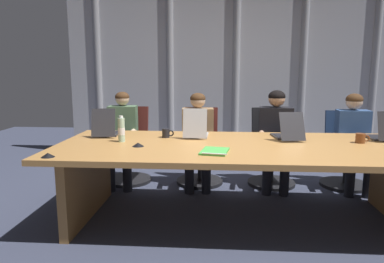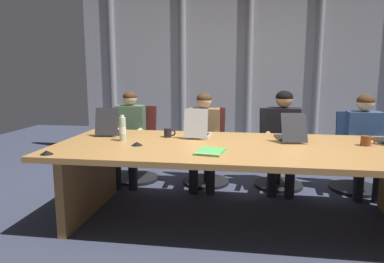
{
  "view_description": "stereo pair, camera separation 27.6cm",
  "coord_description": "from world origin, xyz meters",
  "px_view_note": "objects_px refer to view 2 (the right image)",
  "views": [
    {
      "loc": [
        -0.22,
        -3.35,
        1.45
      ],
      "look_at": [
        -0.48,
        0.12,
        0.85
      ],
      "focal_mm": 33.58,
      "sensor_mm": 36.0,
      "label": 1
    },
    {
      "loc": [
        0.05,
        -3.32,
        1.45
      ],
      "look_at": [
        -0.48,
        0.12,
        0.85
      ],
      "focal_mm": 33.58,
      "sensor_mm": 36.0,
      "label": 2
    }
  ],
  "objects_px": {
    "person_center": "(283,134)",
    "water_bottle_primary": "(123,129)",
    "laptop_left_end": "(110,129)",
    "coffee_mug_near": "(366,141)",
    "person_left_end": "(129,133)",
    "person_right_mid": "(365,138)",
    "coffee_mug_far": "(168,133)",
    "person_left_mid": "(204,134)",
    "conference_mic_middle": "(137,144)",
    "laptop_center": "(290,135)",
    "conference_mic_left_side": "(47,152)",
    "spiral_notepad": "(210,152)",
    "office_chair_right_mid": "(356,161)",
    "office_chair_center": "(278,158)",
    "office_chair_left_end": "(137,153)",
    "office_chair_left_mid": "(207,155)",
    "laptop_left_mid": "(198,131)"
  },
  "relations": [
    {
      "from": "person_left_end",
      "to": "conference_mic_left_side",
      "type": "bearing_deg",
      "value": -10.63
    },
    {
      "from": "person_center",
      "to": "water_bottle_primary",
      "type": "xyz_separation_m",
      "value": [
        -1.65,
        -0.99,
        0.18
      ]
    },
    {
      "from": "person_left_end",
      "to": "water_bottle_primary",
      "type": "bearing_deg",
      "value": 10.31
    },
    {
      "from": "office_chair_right_mid",
      "to": "conference_mic_left_side",
      "type": "height_order",
      "value": "office_chair_right_mid"
    },
    {
      "from": "office_chair_left_end",
      "to": "office_chair_center",
      "type": "bearing_deg",
      "value": 93.82
    },
    {
      "from": "coffee_mug_far",
      "to": "conference_mic_middle",
      "type": "xyz_separation_m",
      "value": [
        -0.2,
        -0.46,
        -0.03
      ]
    },
    {
      "from": "office_chair_left_end",
      "to": "person_center",
      "type": "distance_m",
      "value": 1.91
    },
    {
      "from": "water_bottle_primary",
      "to": "coffee_mug_near",
      "type": "xyz_separation_m",
      "value": [
        2.32,
        0.11,
        -0.07
      ]
    },
    {
      "from": "laptop_center",
      "to": "conference_mic_left_side",
      "type": "xyz_separation_m",
      "value": [
        -2.09,
        -0.95,
        -0.04
      ]
    },
    {
      "from": "laptop_left_mid",
      "to": "person_left_mid",
      "type": "relative_size",
      "value": 0.33
    },
    {
      "from": "office_chair_right_mid",
      "to": "laptop_center",
      "type": "bearing_deg",
      "value": -45.04
    },
    {
      "from": "laptop_left_mid",
      "to": "person_right_mid",
      "type": "distance_m",
      "value": 1.99
    },
    {
      "from": "person_right_mid",
      "to": "conference_mic_left_side",
      "type": "relative_size",
      "value": 10.64
    },
    {
      "from": "coffee_mug_far",
      "to": "office_chair_left_end",
      "type": "bearing_deg",
      "value": 125.43
    },
    {
      "from": "person_left_mid",
      "to": "laptop_center",
      "type": "bearing_deg",
      "value": 50.88
    },
    {
      "from": "person_left_end",
      "to": "coffee_mug_near",
      "type": "distance_m",
      "value": 2.73
    },
    {
      "from": "office_chair_left_mid",
      "to": "conference_mic_middle",
      "type": "bearing_deg",
      "value": -18.94
    },
    {
      "from": "spiral_notepad",
      "to": "conference_mic_left_side",
      "type": "bearing_deg",
      "value": -159.05
    },
    {
      "from": "person_center",
      "to": "coffee_mug_far",
      "type": "xyz_separation_m",
      "value": [
        -1.25,
        -0.73,
        0.11
      ]
    },
    {
      "from": "person_left_mid",
      "to": "coffee_mug_near",
      "type": "xyz_separation_m",
      "value": [
        1.63,
        -0.87,
        0.14
      ]
    },
    {
      "from": "person_center",
      "to": "spiral_notepad",
      "type": "distance_m",
      "value": 1.56
    },
    {
      "from": "conference_mic_left_side",
      "to": "coffee_mug_far",
      "type": "bearing_deg",
      "value": 47.79
    },
    {
      "from": "office_chair_left_end",
      "to": "office_chair_left_mid",
      "type": "bearing_deg",
      "value": 93.82
    },
    {
      "from": "office_chair_left_end",
      "to": "coffee_mug_near",
      "type": "xyz_separation_m",
      "value": [
        2.54,
        -1.03,
        0.44
      ]
    },
    {
      "from": "office_chair_right_mid",
      "to": "coffee_mug_near",
      "type": "relative_size",
      "value": 7.0
    },
    {
      "from": "office_chair_right_mid",
      "to": "conference_mic_left_side",
      "type": "xyz_separation_m",
      "value": [
        -2.98,
        -1.8,
        0.42
      ]
    },
    {
      "from": "person_center",
      "to": "conference_mic_middle",
      "type": "height_order",
      "value": "person_center"
    },
    {
      "from": "office_chair_left_end",
      "to": "water_bottle_primary",
      "type": "bearing_deg",
      "value": 14.82
    },
    {
      "from": "office_chair_center",
      "to": "conference_mic_middle",
      "type": "bearing_deg",
      "value": -54.63
    },
    {
      "from": "office_chair_left_end",
      "to": "person_right_mid",
      "type": "relative_size",
      "value": 0.83
    },
    {
      "from": "office_chair_right_mid",
      "to": "laptop_left_mid",
      "type": "bearing_deg",
      "value": -64.27
    },
    {
      "from": "laptop_left_mid",
      "to": "office_chair_center",
      "type": "distance_m",
      "value": 1.31
    },
    {
      "from": "laptop_center",
      "to": "office_chair_left_mid",
      "type": "bearing_deg",
      "value": 41.42
    },
    {
      "from": "person_right_mid",
      "to": "coffee_mug_far",
      "type": "bearing_deg",
      "value": -68.66
    },
    {
      "from": "laptop_left_end",
      "to": "coffee_mug_near",
      "type": "relative_size",
      "value": 3.15
    },
    {
      "from": "person_center",
      "to": "water_bottle_primary",
      "type": "height_order",
      "value": "person_center"
    },
    {
      "from": "laptop_left_mid",
      "to": "spiral_notepad",
      "type": "height_order",
      "value": "laptop_left_mid"
    },
    {
      "from": "person_right_mid",
      "to": "spiral_notepad",
      "type": "height_order",
      "value": "person_right_mid"
    },
    {
      "from": "office_chair_left_end",
      "to": "person_right_mid",
      "type": "height_order",
      "value": "person_right_mid"
    },
    {
      "from": "laptop_left_end",
      "to": "person_left_mid",
      "type": "distance_m",
      "value": 1.17
    },
    {
      "from": "laptop_left_end",
      "to": "person_right_mid",
      "type": "distance_m",
      "value": 2.92
    },
    {
      "from": "coffee_mug_near",
      "to": "coffee_mug_far",
      "type": "bearing_deg",
      "value": 175.63
    },
    {
      "from": "coffee_mug_far",
      "to": "spiral_notepad",
      "type": "bearing_deg",
      "value": -51.84
    },
    {
      "from": "coffee_mug_near",
      "to": "conference_mic_middle",
      "type": "xyz_separation_m",
      "value": [
        -2.12,
        -0.31,
        -0.03
      ]
    },
    {
      "from": "water_bottle_primary",
      "to": "conference_mic_middle",
      "type": "height_order",
      "value": "water_bottle_primary"
    },
    {
      "from": "person_left_end",
      "to": "person_center",
      "type": "distance_m",
      "value": 1.92
    },
    {
      "from": "conference_mic_left_side",
      "to": "spiral_notepad",
      "type": "bearing_deg",
      "value": 11.42
    },
    {
      "from": "person_center",
      "to": "laptop_left_end",
      "type": "bearing_deg",
      "value": -65.08
    },
    {
      "from": "person_right_mid",
      "to": "spiral_notepad",
      "type": "xyz_separation_m",
      "value": [
        -1.67,
        -1.37,
        0.09
      ]
    },
    {
      "from": "office_chair_right_mid",
      "to": "water_bottle_primary",
      "type": "height_order",
      "value": "water_bottle_primary"
    }
  ]
}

